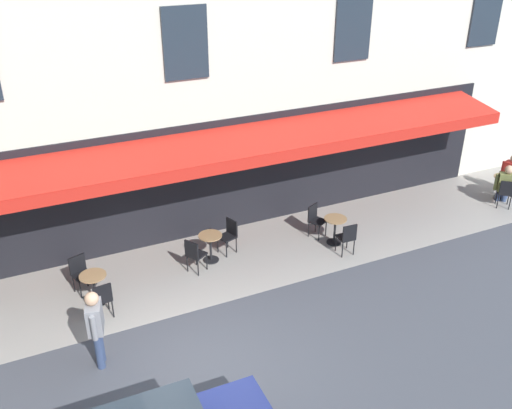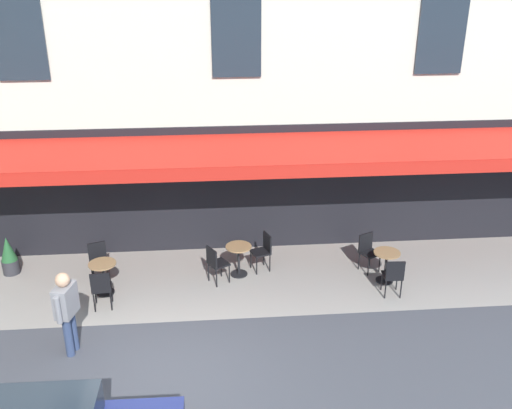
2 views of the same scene
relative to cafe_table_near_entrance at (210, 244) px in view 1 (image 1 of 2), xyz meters
name	(u,v)px [view 1 (image 1 of 2)]	position (x,y,z in m)	size (l,w,h in m)	color
ground_plane	(201,370)	(1.58, 3.58, -0.49)	(70.00, 70.00, 0.00)	#42444C
sidewalk_cafe_terrace	(273,249)	(-1.67, 0.18, -0.49)	(20.50, 3.20, 0.01)	gray
cafe_table_near_entrance	(210,244)	(0.00, 0.00, 0.00)	(0.60, 0.60, 0.75)	black
cafe_chair_black_under_awning	(194,253)	(0.54, 0.33, 0.06)	(0.55, 0.55, 0.91)	black
cafe_chair_black_near_door	(229,233)	(-0.60, -0.21, 0.06)	(0.51, 0.51, 0.91)	black
cafe_table_mid_terrace	(503,184)	(-9.42, 0.47, 0.00)	(0.60, 0.60, 0.75)	black
cafe_chair_black_back_row	(506,191)	(-9.02, 0.96, 0.06)	(0.56, 0.56, 0.91)	black
cafe_table_streetside	(94,285)	(3.00, 0.55, 0.00)	(0.60, 0.60, 0.75)	black
cafe_chair_black_facing_street	(102,297)	(2.94, 1.18, 0.06)	(0.44, 0.44, 0.91)	black
cafe_chair_black_corner_left	(80,271)	(3.19, -0.05, 0.06)	(0.51, 0.51, 0.91)	black
cafe_table_far_end	(335,227)	(-3.31, 0.58, 0.00)	(0.60, 0.60, 0.75)	black
cafe_chair_black_kerbside	(347,236)	(-3.29, 1.21, 0.06)	(0.42, 0.42, 0.91)	black
cafe_chair_black_by_window	(315,218)	(-3.04, 0.01, 0.06)	(0.53, 0.53, 0.91)	black
seated_patron_in_olive	(506,184)	(-9.16, 0.79, 0.21)	(0.63, 0.65, 1.32)	navy
seated_companion_in_red	(510,174)	(-9.82, 0.35, 0.22)	(0.64, 0.66, 1.34)	navy
walking_pedestrian_in_grey	(96,324)	(3.29, 2.59, 0.50)	(0.39, 0.68, 1.70)	navy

